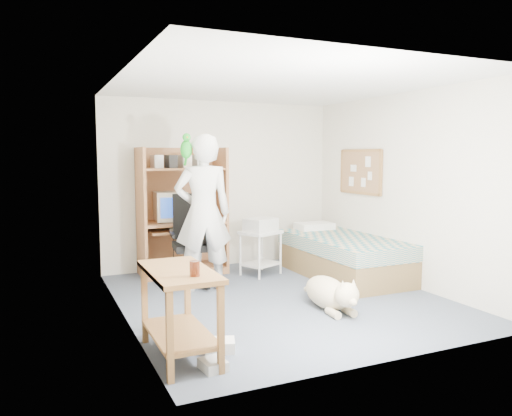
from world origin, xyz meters
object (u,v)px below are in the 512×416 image
Objects in this scene: bed at (343,256)px; office_chair at (193,253)px; side_desk at (179,299)px; person at (203,213)px; printer_cart at (261,246)px; dog at (330,293)px; computer_hutch at (182,216)px.

office_chair reaches higher than bed.
side_desk is (-2.85, -1.82, 0.21)m from bed.
person reaches higher than side_desk.
printer_cart is (1.03, 0.12, -0.00)m from office_chair.
bed is at bearing 54.69° from dog.
printer_cart is at bearing -148.45° from person.
bed is 1.04× the size of person.
person is at bearing 66.36° from side_desk.
person is 1.86m from dog.
dog is 1.79m from printer_cart.
person is at bearing -90.11° from computer_hutch.
side_desk is 3.00m from printer_cart.
office_chair is (-2.04, 0.44, 0.13)m from bed.
computer_hutch is 2.63m from dog.
side_desk is 2.39m from office_chair.
bed is 2.12m from person.
person is 1.21m from printer_cart.
bed reaches higher than printer_cart.
bed reaches higher than dog.
computer_hutch is at bearing 73.86° from side_desk.
bed is 1.57m from dog.
side_desk is at bearing -106.14° from computer_hutch.
bed is 3.39m from side_desk.
dog is (1.01, -1.34, -0.79)m from person.
printer_cart is at bearing -29.87° from computer_hutch.
computer_hutch reaches higher than office_chair.
person is at bearing -74.66° from office_chair.
side_desk is at bearing -158.36° from dog.
dog is at bearing -129.13° from bed.
person reaches higher than bed.
computer_hutch is 1.01m from person.
printer_cart is at bearing 151.28° from bed.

